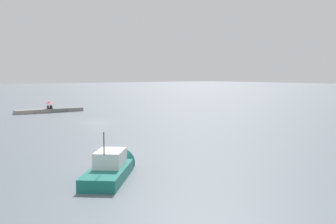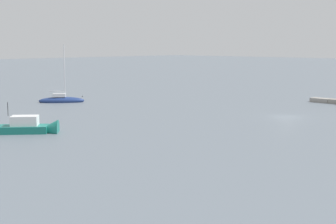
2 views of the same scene
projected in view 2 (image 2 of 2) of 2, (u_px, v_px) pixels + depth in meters
The scene contains 3 objects.
ground_plane at pixel (287, 117), 62.65m from camera, with size 500.00×500.00×0.00m, color slate.
sailboat_navy_near at pixel (61, 100), 78.46m from camera, with size 5.98×6.74×9.40m.
motorboat_teal_near at pixel (29, 129), 51.51m from camera, with size 6.36×6.78×4.00m.
Camera 2 is at (-31.97, 55.15, 9.05)m, focal length 53.67 mm.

